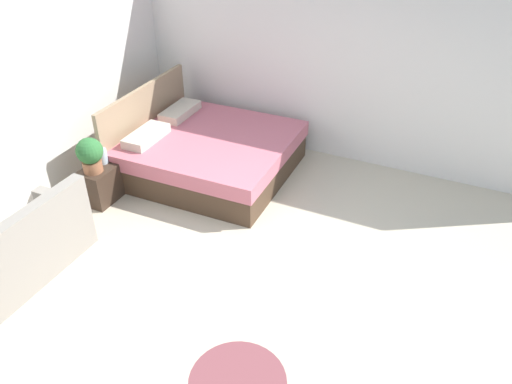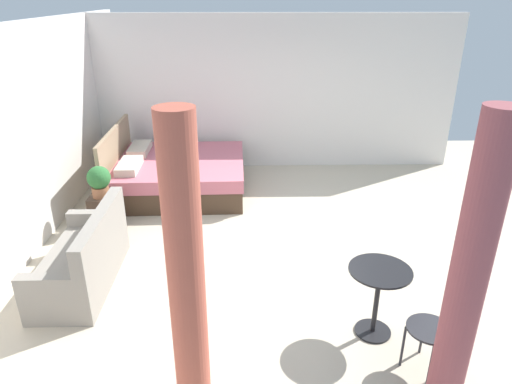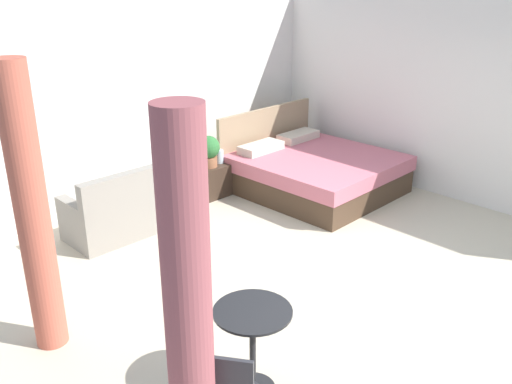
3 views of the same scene
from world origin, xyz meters
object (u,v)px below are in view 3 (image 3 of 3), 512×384
Objects in this scene: nightstand at (215,180)px; potted_plant at (209,150)px; vase at (219,156)px; bed at (314,171)px; balcony_table at (253,336)px; couch at (132,209)px.

nightstand is 1.20× the size of potted_plant.
vase is (0.22, 0.03, -0.15)m from potted_plant.
bed is 4.04× the size of nightstand.
bed is 1.62m from potted_plant.
balcony_table is (-3.64, -2.45, 0.21)m from bed.
vase is 0.26× the size of balcony_table.
couch is 1.68m from vase.
bed is at bearing -40.35° from vase.
couch is at bearing -172.40° from vase.
potted_plant is at bearing 54.82° from balcony_table.
couch is 1.50m from potted_plant.
nightstand is at bearing 7.14° from couch.
vase is at bearing 7.11° from potted_plant.
nightstand is 4.15m from balcony_table.
couch is 3.28m from balcony_table.
vase is at bearing 7.60° from couch.
nightstand is (1.53, 0.19, -0.06)m from couch.
vase is (0.12, 0.03, 0.33)m from nightstand.
nightstand is at bearing 143.51° from bed.
balcony_table is at bearing -106.40° from couch.
potted_plant reaches higher than balcony_table.
vase is at bearing 139.65° from bed.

